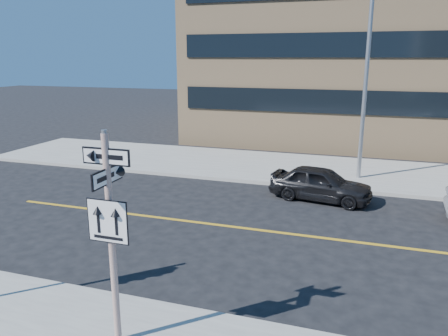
% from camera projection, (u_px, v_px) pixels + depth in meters
% --- Properties ---
extents(ground, '(120.00, 120.00, 0.00)m').
position_uv_depth(ground, '(174.00, 284.00, 10.67)').
color(ground, black).
rests_on(ground, ground).
extents(sign_pole, '(0.92, 0.92, 4.06)m').
position_uv_depth(sign_pole, '(111.00, 229.00, 7.75)').
color(sign_pole, silver).
rests_on(sign_pole, near_sidewalk).
extents(parked_car_a, '(2.16, 4.07, 1.32)m').
position_uv_depth(parked_car_a, '(321.00, 184.00, 16.80)').
color(parked_car_a, black).
rests_on(parked_car_a, ground).
extents(streetlight_a, '(0.55, 2.25, 8.00)m').
position_uv_depth(streetlight_a, '(366.00, 73.00, 18.17)').
color(streetlight_a, gray).
rests_on(streetlight_a, far_sidewalk).
extents(building_brick, '(18.00, 18.00, 18.00)m').
position_uv_depth(building_brick, '(344.00, 4.00, 30.82)').
color(building_brick, tan).
rests_on(building_brick, ground).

